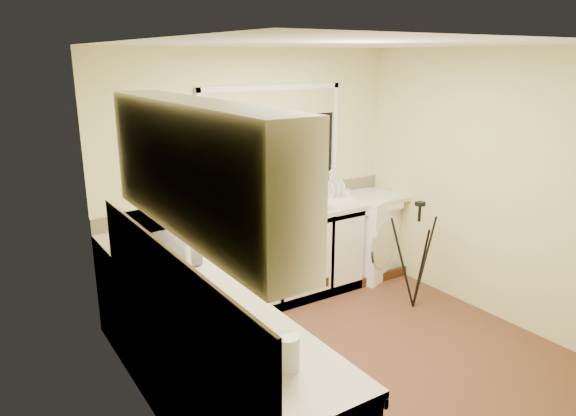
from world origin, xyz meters
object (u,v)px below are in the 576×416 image
Objects in this scene: glass_jug at (288,352)px; laptop at (203,221)px; dish_rack at (335,199)px; microwave at (161,239)px; plant_a at (229,188)px; cup_back at (345,194)px; kettle at (183,251)px; tripod at (416,256)px; soap_bottle_green at (322,173)px; plant_c at (277,180)px; cup_left at (225,313)px; soap_bottle_clear at (332,175)px; plant_b at (250,184)px; steel_jar at (226,312)px; plant_d at (302,178)px; washing_machine at (364,235)px.

laptop is at bearing 75.58° from glass_jug.
laptop reaches higher than dish_rack.
plant_a is at bearing -54.23° from microwave.
cup_back is (2.25, 2.34, -0.03)m from glass_jug.
kettle is 2.17m from dish_rack.
laptop reaches higher than tripod.
soap_bottle_green is (2.08, 0.80, 0.11)m from microwave.
plant_c is (0.55, 0.01, 0.01)m from plant_a.
plant_a is 0.55m from plant_c.
soap_bottle_clear is at bearing 40.31° from cup_left.
dish_rack is 0.97m from plant_b.
microwave reaches higher than cup_left.
microwave is 2.44× the size of plant_b.
plant_a is at bearing 62.34° from steel_jar.
kettle is 2.32m from cup_back.
plant_b reaches higher than cup_back.
plant_c is at bearing -65.67° from microwave.
soap_bottle_clear is at bearing 40.48° from steel_jar.
tripod is at bearing 30.39° from glass_jug.
soap_bottle_green is (2.11, 1.92, 0.22)m from steel_jar.
cup_left is at bearing -117.75° from plant_a.
cup_back is at bearing -7.67° from plant_b.
tripod is 1.90m from plant_a.
kettle reaches higher than cup_back.
cup_left is (-1.83, -1.89, -0.21)m from plant_d.
soap_bottle_green is 1.80× the size of cup_back.
kettle is at bearing -150.04° from plant_d.
cup_back reaches higher than steel_jar.
washing_machine is at bearing -24.38° from soap_bottle_green.
laptop is 0.97m from plant_c.
washing_machine is 2.66m from microwave.
plant_d is (1.80, 0.79, 0.09)m from microwave.
soap_bottle_clear is at bearing 76.54° from dish_rack.
soap_bottle_clear is at bearing 25.17° from kettle.
microwave is at bearing -164.50° from cup_back.
steel_jar is at bearing 175.19° from microwave.
plant_c reaches higher than laptop.
soap_bottle_green reaches higher than glass_jug.
plant_c reaches higher than soap_bottle_green.
soap_bottle_clear reaches higher than tripod.
soap_bottle_green is at bearing -72.03° from microwave.
dish_rack is at bearing 102.62° from tripod.
dish_rack is 1.48× the size of soap_bottle_green.
washing_machine is 2.65× the size of laptop.
glass_jug is at bearing -115.37° from plant_b.
plant_a is 1.08× the size of plant_d.
cup_left is (-0.03, -1.10, -0.12)m from microwave.
laptop is 2.55× the size of cup_back.
cup_left is at bearing -139.69° from soap_bottle_clear.
microwave is at bearing 90.04° from glass_jug.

